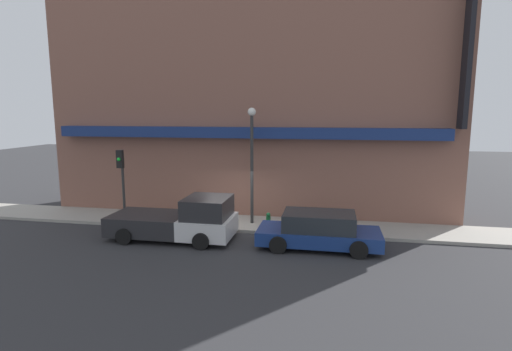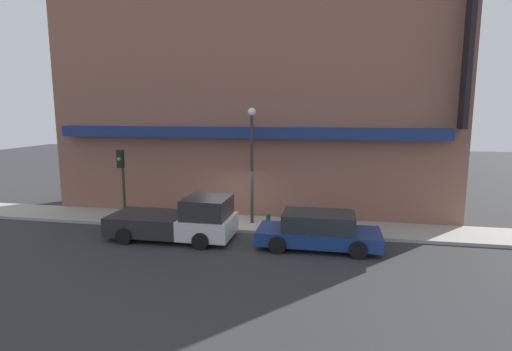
# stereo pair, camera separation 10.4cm
# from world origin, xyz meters

# --- Properties ---
(ground_plane) EXTENTS (80.00, 80.00, 0.00)m
(ground_plane) POSITION_xyz_m (0.00, 0.00, 0.00)
(ground_plane) COLOR #2D2D30
(sidewalk) EXTENTS (36.00, 2.44, 0.13)m
(sidewalk) POSITION_xyz_m (0.00, 1.22, 0.07)
(sidewalk) COLOR #9E998E
(sidewalk) RESTS_ON ground
(building) EXTENTS (19.80, 3.80, 11.85)m
(building) POSITION_xyz_m (0.02, 3.92, 5.31)
(building) COLOR brown
(building) RESTS_ON ground
(pickup_truck) EXTENTS (5.01, 2.31, 1.76)m
(pickup_truck) POSITION_xyz_m (-1.78, -1.22, 0.77)
(pickup_truck) COLOR silver
(pickup_truck) RESTS_ON ground
(parked_car) EXTENTS (4.59, 2.06, 1.36)m
(parked_car) POSITION_xyz_m (3.72, -1.22, 0.66)
(parked_car) COLOR navy
(parked_car) RESTS_ON ground
(fire_hydrant) EXTENTS (0.20, 0.20, 0.70)m
(fire_hydrant) POSITION_xyz_m (1.54, 0.44, 0.48)
(fire_hydrant) COLOR #196633
(fire_hydrant) RESTS_ON sidewalk
(street_lamp) EXTENTS (0.36, 0.36, 5.13)m
(street_lamp) POSITION_xyz_m (0.68, 1.17, 3.37)
(street_lamp) COLOR #2D2D2D
(street_lamp) RESTS_ON sidewalk
(traffic_light) EXTENTS (0.28, 0.42, 3.27)m
(traffic_light) POSITION_xyz_m (-5.14, 0.38, 2.40)
(traffic_light) COLOR #2D2D2D
(traffic_light) RESTS_ON sidewalk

